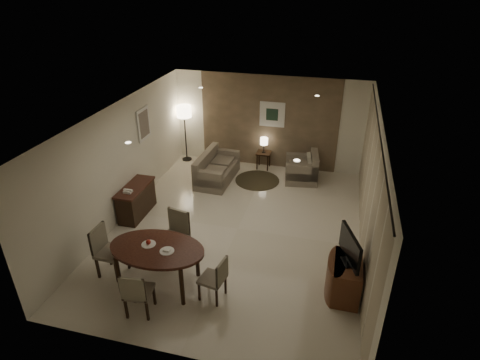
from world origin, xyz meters
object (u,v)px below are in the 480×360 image
(console_desk, at_px, (136,200))
(tv_cabinet, at_px, (346,278))
(armchair, at_px, (302,167))
(chair_far, at_px, (173,238))
(chair_right, at_px, (212,278))
(chair_near, at_px, (139,291))
(side_table, at_px, (263,160))
(chair_left, at_px, (111,252))
(floor_lamp, at_px, (185,134))
(dining_table, at_px, (159,266))
(sofa, at_px, (217,167))

(console_desk, distance_m, tv_cabinet, 5.11)
(console_desk, height_order, armchair, armchair)
(chair_far, bearing_deg, chair_right, -23.67)
(chair_near, xyz_separation_m, side_table, (0.90, 6.07, -0.20))
(chair_left, height_order, floor_lamp, floor_lamp)
(chair_far, bearing_deg, dining_table, -75.73)
(tv_cabinet, xyz_separation_m, chair_left, (-4.34, -0.55, 0.16))
(armchair, height_order, side_table, armchair)
(armchair, bearing_deg, dining_table, -30.84)
(floor_lamp, bearing_deg, chair_far, -71.76)
(chair_far, height_order, floor_lamp, floor_lamp)
(side_table, bearing_deg, console_desk, -126.64)
(chair_left, bearing_deg, dining_table, -90.34)
(chair_near, xyz_separation_m, chair_right, (1.09, 0.63, -0.02))
(chair_left, bearing_deg, armchair, -29.84)
(chair_left, relative_size, side_table, 2.01)
(chair_right, bearing_deg, dining_table, -84.51)
(console_desk, distance_m, chair_far, 2.07)
(floor_lamp, bearing_deg, chair_left, -84.09)
(side_table, bearing_deg, armchair, -22.77)
(dining_table, relative_size, chair_right, 2.04)
(tv_cabinet, xyz_separation_m, side_table, (-2.47, 4.75, -0.10))
(chair_far, height_order, sofa, chair_far)
(chair_far, height_order, armchair, chair_far)
(dining_table, height_order, chair_near, chair_near)
(chair_far, xyz_separation_m, sofa, (-0.21, 3.57, -0.14))
(sofa, bearing_deg, floor_lamp, 53.65)
(chair_near, distance_m, chair_far, 1.43)
(armchair, height_order, floor_lamp, floor_lamp)
(chair_right, bearing_deg, side_table, -167.76)
(chair_left, relative_size, sofa, 0.62)
(chair_far, bearing_deg, armchair, 76.65)
(tv_cabinet, relative_size, floor_lamp, 0.52)
(chair_far, distance_m, sofa, 3.58)
(console_desk, relative_size, side_table, 2.39)
(armchair, distance_m, side_table, 1.28)
(chair_left, distance_m, side_table, 5.62)
(chair_far, bearing_deg, chair_left, -132.80)
(sofa, relative_size, armchair, 1.82)
(dining_table, bearing_deg, chair_left, 177.26)
(tv_cabinet, distance_m, chair_near, 3.62)
(sofa, bearing_deg, tv_cabinet, -133.65)
(tv_cabinet, height_order, chair_near, chair_near)
(chair_left, distance_m, chair_right, 2.05)
(chair_right, bearing_deg, floor_lamp, -144.11)
(tv_cabinet, relative_size, sofa, 0.55)
(armchair, bearing_deg, chair_far, -34.42)
(tv_cabinet, distance_m, side_table, 5.36)
(chair_far, height_order, chair_right, chair_far)
(chair_left, relative_size, floor_lamp, 0.59)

